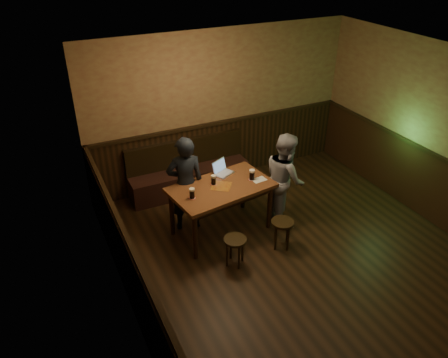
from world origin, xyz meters
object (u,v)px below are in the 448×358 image
object	(u,v)px
pub_table	(221,192)
stool_right	(282,226)
stool_left	(235,244)
pint_right	(252,175)
person_grey	(285,178)
laptop	(222,170)
pint_left	(192,193)
bench	(189,175)
person_suit	(185,184)
pint_mid	(214,180)

from	to	relation	value
pub_table	stool_right	world-z (taller)	pub_table
pub_table	stool_left	xyz separation A→B (m)	(-0.16, -0.80, -0.37)
stool_left	pint_right	distance (m)	1.17
person_grey	pint_right	bearing A→B (deg)	92.48
laptop	pint_left	bearing A→B (deg)	-171.85
stool_left	laptop	world-z (taller)	laptop
laptop	stool_right	bearing A→B (deg)	-92.96
bench	laptop	size ratio (longest dim) A/B	5.84
person_suit	person_grey	world-z (taller)	person_suit
laptop	person_grey	xyz separation A→B (m)	(0.88, -0.48, -0.12)
stool_right	pint_mid	world-z (taller)	pint_mid
pub_table	laptop	distance (m)	0.43
pint_left	pint_mid	world-z (taller)	pint_left
pub_table	pint_right	world-z (taller)	pint_right
person_suit	person_grey	distance (m)	1.58
stool_left	laptop	bearing A→B (deg)	73.50
stool_right	person_grey	size ratio (longest dim) A/B	0.30
pint_right	person_suit	xyz separation A→B (m)	(-0.96, 0.37, -0.12)
pub_table	pint_left	world-z (taller)	pint_left
pint_mid	pint_left	bearing A→B (deg)	-153.46
pint_mid	person_grey	distance (m)	1.17
bench	person_grey	world-z (taller)	person_grey
laptop	person_grey	world-z (taller)	person_grey
stool_left	person_grey	distance (m)	1.46
bench	pint_left	world-z (taller)	pint_left
bench	stool_left	bearing A→B (deg)	-94.27
laptop	person_suit	size ratio (longest dim) A/B	0.24
stool_right	pint_left	size ratio (longest dim) A/B	2.82
stool_right	person_grey	distance (m)	0.85
laptop	person_suit	distance (m)	0.63
pub_table	pint_left	bearing A→B (deg)	-175.13
stool_left	person_grey	world-z (taller)	person_grey
pub_table	laptop	xyz separation A→B (m)	(0.18, 0.35, 0.16)
stool_right	bench	bearing A→B (deg)	106.97
bench	pint_right	distance (m)	1.62
bench	stool_right	bearing A→B (deg)	-73.03
pint_mid	pint_right	world-z (taller)	pint_right
pub_table	person_grey	world-z (taller)	person_grey
laptop	bench	bearing A→B (deg)	73.80
bench	laptop	xyz separation A→B (m)	(0.18, -1.03, 0.57)
pint_right	laptop	bearing A→B (deg)	131.17
bench	pub_table	bearing A→B (deg)	-90.00
pint_left	pint_right	bearing A→B (deg)	5.31
stool_right	pint_mid	xyz separation A→B (m)	(-0.74, 0.85, 0.54)
pint_right	person_grey	distance (m)	0.57
bench	laptop	bearing A→B (deg)	-80.11
bench	person_suit	xyz separation A→B (m)	(-0.45, -1.04, 0.48)
pint_mid	pub_table	bearing A→B (deg)	-48.81
stool_left	pint_mid	world-z (taller)	pint_mid
pub_table	pint_left	size ratio (longest dim) A/B	10.19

